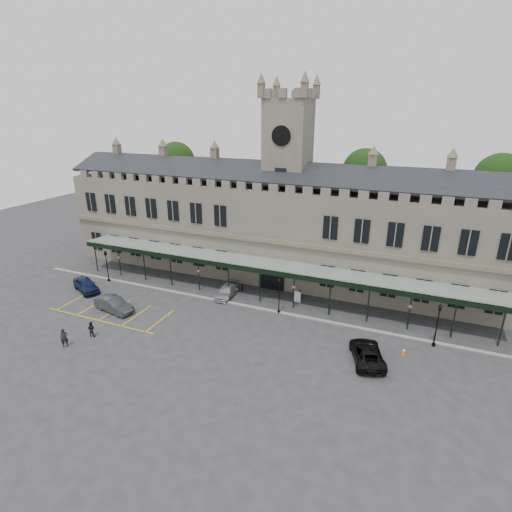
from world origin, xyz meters
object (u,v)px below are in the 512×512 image
at_px(lamp_post_mid, 279,292).
at_px(person_b, 91,329).
at_px(station_building, 286,228).
at_px(car_van, 367,353).
at_px(lamp_post_left, 107,263).
at_px(person_a, 64,338).
at_px(lamp_post_right, 438,321).
at_px(clock_tower, 287,176).
at_px(car_left_a, 86,285).
at_px(sign_board, 297,297).
at_px(traffic_cone, 404,351).
at_px(car_taxi, 227,291).
at_px(car_left_b, 114,304).

distance_m(lamp_post_mid, person_b, 19.15).
bearing_deg(station_building, car_van, -50.47).
xyz_separation_m(station_building, lamp_post_mid, (2.92, -10.46, -4.02)).
distance_m(lamp_post_left, person_a, 15.36).
distance_m(lamp_post_right, person_b, 32.71).
height_order(clock_tower, lamp_post_left, clock_tower).
bearing_deg(car_left_a, clock_tower, -29.20).
bearing_deg(person_a, sign_board, -6.68).
xyz_separation_m(station_building, car_van, (13.00, -15.75, -5.72)).
relative_size(lamp_post_mid, car_van, 0.77).
bearing_deg(traffic_cone, car_taxi, 167.08).
distance_m(lamp_post_left, car_van, 33.64).
bearing_deg(person_a, lamp_post_mid, -10.98).
height_order(car_taxi, person_b, person_b).
xyz_separation_m(lamp_post_left, car_taxi, (16.06, 1.89, -1.83)).
bearing_deg(station_building, traffic_cone, -40.24).
xyz_separation_m(clock_tower, lamp_post_left, (-20.22, -10.86, -10.64)).
bearing_deg(traffic_cone, clock_tower, 139.58).
height_order(sign_board, person_a, person_a).
height_order(lamp_post_right, sign_board, lamp_post_right).
xyz_separation_m(clock_tower, car_left_b, (-13.87, -17.08, -12.31)).
bearing_deg(car_van, lamp_post_mid, -46.78).
bearing_deg(sign_board, clock_tower, 125.53).
bearing_deg(car_left_b, car_left_a, 77.81).
xyz_separation_m(lamp_post_mid, car_left_b, (-16.79, -6.53, -1.66)).
bearing_deg(station_building, person_a, -118.46).
bearing_deg(lamp_post_mid, person_b, -142.93).
bearing_deg(car_taxi, car_van, -25.54).
bearing_deg(lamp_post_mid, traffic_cone, -13.09).
relative_size(lamp_post_mid, person_a, 2.19).
bearing_deg(car_left_a, lamp_post_left, 19.86).
bearing_deg(person_a, station_building, 9.82).
height_order(traffic_cone, person_b, person_b).
relative_size(station_building, sign_board, 45.97).
xyz_separation_m(lamp_post_mid, person_b, (-15.22, -11.50, -1.66)).
bearing_deg(car_left_b, car_taxi, -39.65).
bearing_deg(car_van, person_b, -5.31).
bearing_deg(car_left_b, station_building, -28.75).
relative_size(sign_board, person_b, 0.83).
bearing_deg(traffic_cone, car_left_a, -178.91).
xyz_separation_m(station_building, car_left_a, (-20.59, -14.19, -5.66)).
bearing_deg(lamp_post_right, person_a, -157.07).
bearing_deg(traffic_cone, station_building, 139.76).
bearing_deg(car_left_a, car_van, -66.60).
bearing_deg(lamp_post_left, car_taxi, 6.71).
distance_m(lamp_post_right, car_left_a, 39.22).
relative_size(lamp_post_right, person_b, 2.79).
height_order(clock_tower, car_taxi, clock_tower).
bearing_deg(person_a, car_van, -33.56).
relative_size(lamp_post_left, car_left_b, 0.86).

